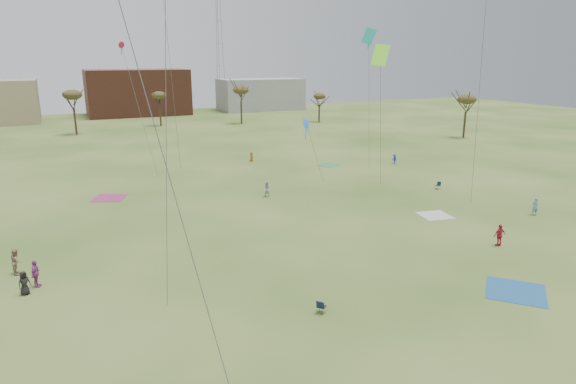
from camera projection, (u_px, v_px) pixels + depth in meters
name	position (u px, v px, depth m)	size (l,w,h in m)	color
ground	(380.00, 341.00, 26.91)	(260.00, 260.00, 0.00)	#305119
spectator_fore_a	(500.00, 235.00, 40.27)	(1.09, 0.45, 1.86)	#BB2037
spectator_fore_b	(16.00, 261.00, 35.08)	(0.91, 0.71, 1.87)	#967460
flyer_mid_a	(24.00, 283.00, 31.99)	(0.80, 0.52, 1.63)	black
flyer_mid_c	(535.00, 206.00, 48.19)	(0.66, 0.43, 1.81)	#6B87B3
spectator_mid_d	(35.00, 274.00, 33.02)	(1.12, 0.47, 1.92)	#A64592
spectator_mid_e	(267.00, 189.00, 54.49)	(0.85, 0.66, 1.75)	silver
flyer_far_b	(251.00, 157.00, 73.33)	(0.70, 0.45, 1.42)	#9E441B
flyer_far_c	(394.00, 159.00, 71.46)	(0.95, 0.54, 1.47)	#22309E
blanket_blue	(516.00, 292.00, 32.58)	(3.66, 3.66, 0.03)	#225B95
blanket_cream	(435.00, 216.00, 48.25)	(2.86, 2.86, 0.03)	beige
blanket_plum	(109.00, 198.00, 54.27)	(3.30, 3.30, 0.03)	#9A2F64
blanket_olive	(329.00, 165.00, 70.87)	(2.71, 2.71, 0.03)	#338E51
camp_chair_center	(321.00, 309.00, 29.81)	(0.74, 0.73, 0.87)	#161E3C
camp_chair_right	(438.00, 187.00, 57.96)	(0.63, 0.59, 0.87)	#141F37
tree_line	(127.00, 101.00, 93.14)	(117.44, 49.32, 8.91)	#3A2B1E
building_brick	(137.00, 92.00, 132.38)	(26.00, 16.00, 12.00)	brown
building_grey	(260.00, 94.00, 145.19)	(24.00, 12.00, 9.00)	gray
radio_tower	(219.00, 43.00, 143.37)	(1.51, 1.72, 41.00)	#9EA3A8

